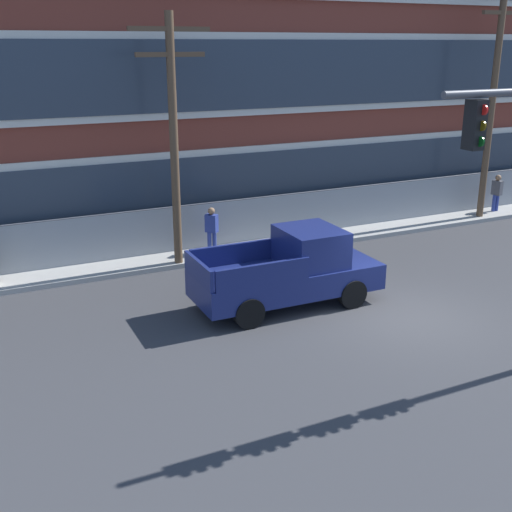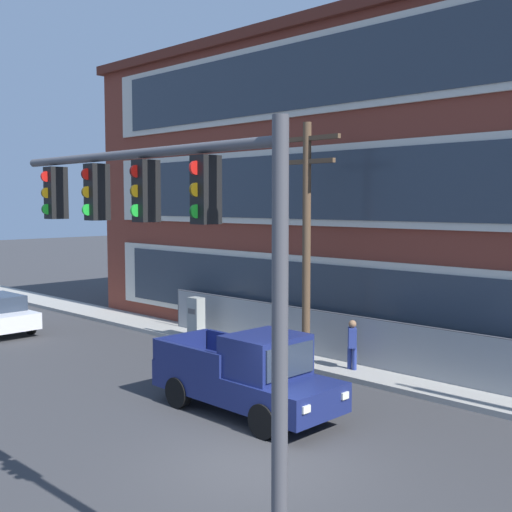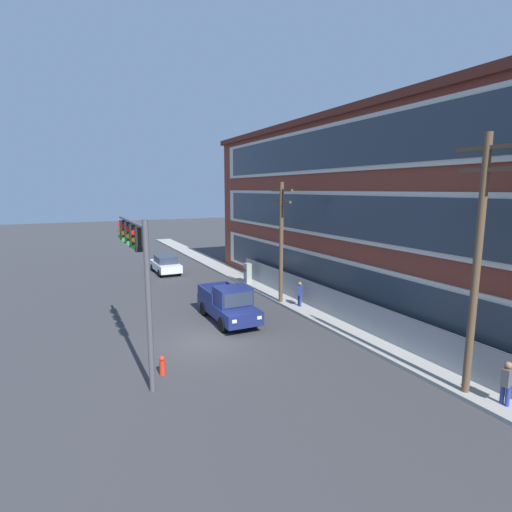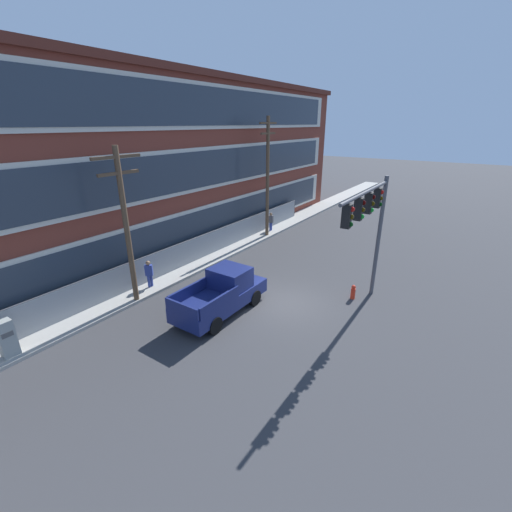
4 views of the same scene
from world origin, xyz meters
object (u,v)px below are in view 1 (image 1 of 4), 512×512
at_px(pickup_truck_navy, 291,271).
at_px(pedestrian_near_cabinet, 497,192).
at_px(pedestrian_by_fence, 212,228).
at_px(utility_pole_midblock, 493,94).
at_px(utility_pole_near_corner, 174,132).

height_order(pickup_truck_navy, pedestrian_near_cabinet, pickup_truck_navy).
bearing_deg(pedestrian_by_fence, pickup_truck_navy, -85.72).
relative_size(utility_pole_midblock, pedestrian_by_fence, 5.40).
bearing_deg(pedestrian_near_cabinet, utility_pole_midblock, -163.11).
bearing_deg(pedestrian_by_fence, utility_pole_near_corner, -158.10).
height_order(pedestrian_near_cabinet, pedestrian_by_fence, same).
height_order(utility_pole_near_corner, pedestrian_by_fence, utility_pole_near_corner).
xyz_separation_m(utility_pole_near_corner, pedestrian_by_fence, (1.38, 0.56, -3.34)).
bearing_deg(pedestrian_near_cabinet, utility_pole_near_corner, -177.67).
bearing_deg(utility_pole_midblock, pedestrian_by_fence, 178.32).
bearing_deg(pickup_truck_navy, pedestrian_by_fence, 94.28).
distance_m(utility_pole_midblock, pedestrian_by_fence, 12.26).
bearing_deg(utility_pole_near_corner, pedestrian_by_fence, 21.90).
height_order(utility_pole_near_corner, utility_pole_midblock, utility_pole_midblock).
xyz_separation_m(pickup_truck_navy, pedestrian_near_cabinet, (12.40, 4.88, 0.00)).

